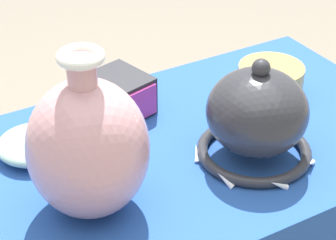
{
  "coord_description": "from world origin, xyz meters",
  "views": [
    {
      "loc": [
        -0.51,
        -0.93,
        1.51
      ],
      "look_at": [
        -0.0,
        -0.06,
        0.86
      ],
      "focal_mm": 70.0,
      "sensor_mm": 36.0,
      "label": 1
    }
  ],
  "objects_px": {
    "vase_tall_bulbous": "(88,147)",
    "pot_squat_ochre": "(270,80)",
    "mosaic_tile_box": "(114,97)",
    "bowl_shallow_celadon": "(34,144)",
    "vase_dome_bell": "(257,118)"
  },
  "relations": [
    {
      "from": "mosaic_tile_box",
      "to": "pot_squat_ochre",
      "type": "relative_size",
      "value": 1.12
    },
    {
      "from": "bowl_shallow_celadon",
      "to": "pot_squat_ochre",
      "type": "xyz_separation_m",
      "value": [
        0.55,
        -0.04,
        0.01
      ]
    },
    {
      "from": "vase_tall_bulbous",
      "to": "mosaic_tile_box",
      "type": "bearing_deg",
      "value": 56.44
    },
    {
      "from": "bowl_shallow_celadon",
      "to": "pot_squat_ochre",
      "type": "bearing_deg",
      "value": -4.61
    },
    {
      "from": "mosaic_tile_box",
      "to": "pot_squat_ochre",
      "type": "distance_m",
      "value": 0.36
    },
    {
      "from": "mosaic_tile_box",
      "to": "bowl_shallow_celadon",
      "type": "relative_size",
      "value": 1.14
    },
    {
      "from": "pot_squat_ochre",
      "to": "bowl_shallow_celadon",
      "type": "bearing_deg",
      "value": 175.39
    },
    {
      "from": "vase_dome_bell",
      "to": "mosaic_tile_box",
      "type": "bearing_deg",
      "value": 121.7
    },
    {
      "from": "bowl_shallow_celadon",
      "to": "vase_dome_bell",
      "type": "bearing_deg",
      "value": -30.78
    },
    {
      "from": "mosaic_tile_box",
      "to": "vase_dome_bell",
      "type": "bearing_deg",
      "value": -72.14
    },
    {
      "from": "vase_tall_bulbous",
      "to": "pot_squat_ochre",
      "type": "distance_m",
      "value": 0.55
    },
    {
      "from": "bowl_shallow_celadon",
      "to": "pot_squat_ochre",
      "type": "distance_m",
      "value": 0.55
    },
    {
      "from": "mosaic_tile_box",
      "to": "bowl_shallow_celadon",
      "type": "bearing_deg",
      "value": -179.37
    },
    {
      "from": "vase_tall_bulbous",
      "to": "pot_squat_ochre",
      "type": "xyz_separation_m",
      "value": [
        0.52,
        0.16,
        -0.1
      ]
    },
    {
      "from": "vase_tall_bulbous",
      "to": "bowl_shallow_celadon",
      "type": "distance_m",
      "value": 0.24
    }
  ]
}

